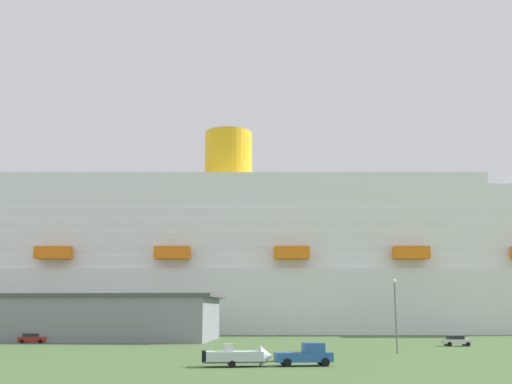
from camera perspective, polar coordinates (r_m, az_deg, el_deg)
name	(u,v)px	position (r m, az deg, el deg)	size (l,w,h in m)	color
ground_plane	(231,340)	(114.01, -2.35, -13.66)	(600.00, 600.00, 0.00)	#4C6B38
cruise_ship	(340,270)	(157.66, 7.82, -7.24)	(231.81, 42.28, 58.98)	white
terminal_building	(39,317)	(121.66, -19.56, -10.94)	(68.48, 28.19, 8.19)	gray
pickup_truck	(306,355)	(62.24, 4.67, -14.90)	(5.78, 2.75, 2.20)	#2659A5
small_boat_on_trailer	(242,356)	(61.25, -1.34, -15.07)	(7.65, 2.72, 2.15)	#595960
street_lamp	(395,306)	(81.42, 12.86, -10.29)	(0.56, 0.56, 9.32)	slate
parked_car_red_hatchback	(33,338)	(111.23, -20.06, -12.66)	(4.84, 2.30, 1.58)	red
parked_car_silver_sedan	(456,341)	(100.59, 18.17, -13.02)	(4.27, 2.25, 1.58)	silver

